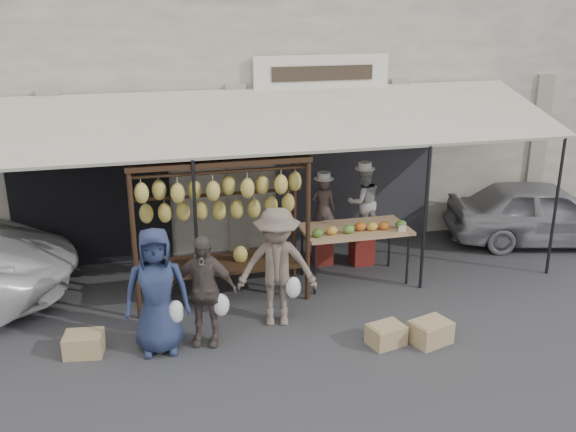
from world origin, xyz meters
name	(u,v)px	position (x,y,z in m)	size (l,w,h in m)	color
ground_plane	(285,343)	(0.00, 0.00, 0.00)	(90.00, 90.00, 0.00)	#2D2D30
shophouse	(210,35)	(0.00, 6.50, 3.65)	(24.00, 6.15, 7.30)	beige
awning	(250,122)	(0.01, 2.28, 2.57)	(10.00, 2.35, 2.92)	beige
banana_rack	(219,201)	(-0.60, 1.54, 1.57)	(2.60, 0.90, 2.24)	black
produce_table	(356,230)	(1.58, 1.66, 0.87)	(1.70, 0.90, 1.04)	tan
vendor_left	(323,209)	(1.29, 2.50, 0.99)	(0.41, 0.27, 1.12)	#4D3D39
vendor_right	(363,202)	(1.95, 2.34, 1.11)	(0.59, 0.46, 1.22)	#969698
customer_left	(157,291)	(-1.62, 0.24, 0.84)	(0.83, 0.54, 1.69)	#232D4E
customer_mid	(203,290)	(-1.03, 0.29, 0.76)	(0.89, 0.37, 1.52)	#4E433D
customer_right	(277,267)	(0.03, 0.57, 0.86)	(1.11, 0.64, 1.71)	#69594D
stool_left	(322,251)	(1.29, 2.50, 0.21)	(0.31, 0.31, 0.43)	maroon
stool_right	(362,249)	(1.95, 2.34, 0.25)	(0.36, 0.36, 0.50)	maroon
crate_near_a	(386,335)	(1.29, -0.35, 0.14)	(0.46, 0.35, 0.28)	tan
crate_near_b	(431,332)	(1.89, -0.45, 0.15)	(0.51, 0.38, 0.30)	tan
crate_far	(84,344)	(-2.58, 0.37, 0.14)	(0.48, 0.37, 0.29)	tan
sedan	(543,212)	(5.56, 2.44, 0.60)	(1.41, 3.49, 1.19)	gray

